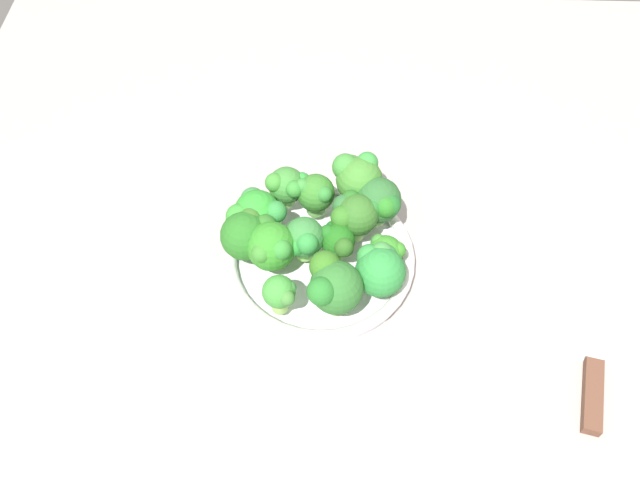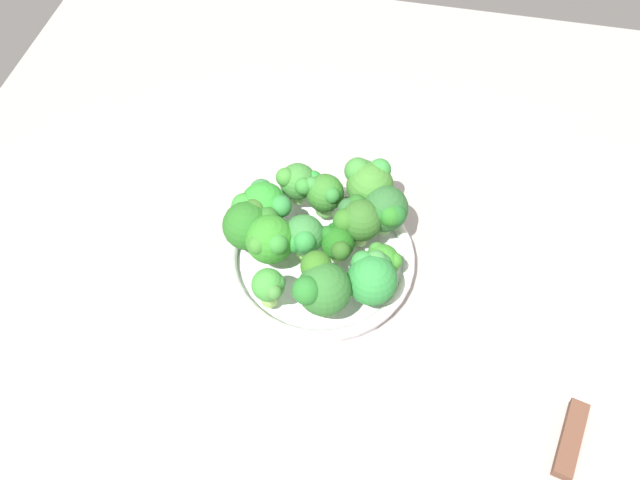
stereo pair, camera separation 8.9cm
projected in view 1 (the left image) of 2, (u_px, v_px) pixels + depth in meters
The scene contains 17 objects.
ground_plane at pixel (348, 282), 93.54cm from camera, with size 130.00×130.00×2.50cm, color #A59E99.
bowl at pixel (320, 259), 92.59cm from camera, with size 26.02×26.02×2.89cm.
broccoli_floret_0 at pixel (315, 194), 92.58cm from camera, with size 5.31×5.55×6.56cm.
broccoli_floret_1 at pixel (271, 247), 86.83cm from camera, with size 6.54×6.54×7.41cm.
broccoli_floret_2 at pixel (379, 202), 90.87cm from camera, with size 6.60×6.38×7.60cm.
broccoli_floret_3 at pixel (304, 239), 87.99cm from camera, with size 6.09×5.45×6.65cm.
broccoli_floret_4 at pixel (333, 285), 82.30cm from camera, with size 7.73×6.96×8.53cm.
broccoli_floret_5 at pixel (280, 293), 83.41cm from camera, with size 4.39×4.32×6.03cm.
broccoli_floret_6 at pixel (256, 212), 90.48cm from camera, with size 6.64×8.17×6.98cm.
broccoli_floret_7 at pixel (385, 252), 87.41cm from camera, with size 5.03×4.93×5.72cm.
broccoli_floret_8 at pixel (357, 177), 92.72cm from camera, with size 6.63×7.11×8.13cm.
broccoli_floret_9 at pixel (380, 268), 84.72cm from camera, with size 6.79×6.46×7.49cm.
broccoli_floret_10 at pixel (353, 214), 89.45cm from camera, with size 6.08×6.43×7.49cm.
broccoli_floret_11 at pixel (248, 233), 88.46cm from camera, with size 7.07×7.51×7.13cm.
broccoli_floret_12 at pixel (338, 240), 88.49cm from camera, with size 5.48×4.76×5.60cm.
broccoli_floret_13 at pixel (287, 185), 93.21cm from camera, with size 5.59×6.19×6.58cm.
knife at pixel (593, 362), 84.54cm from camera, with size 26.44×8.46×1.50cm.
Camera 1 is at (-49.99, 2.24, 78.10)cm, focal length 37.75 mm.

